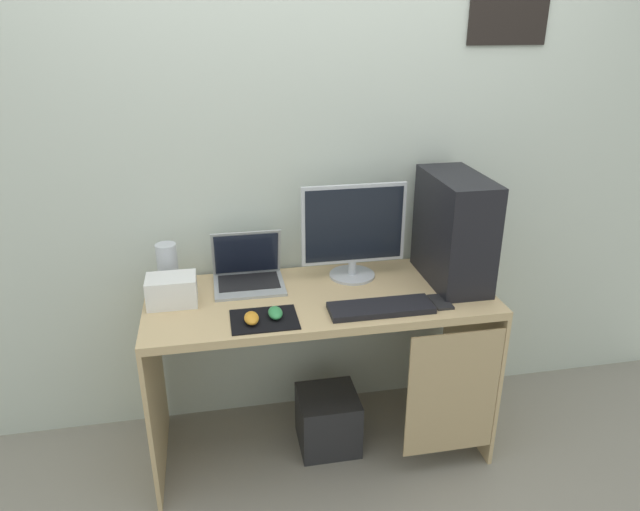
{
  "coord_description": "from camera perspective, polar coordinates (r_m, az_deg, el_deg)",
  "views": [
    {
      "loc": [
        -0.42,
        -2.16,
        1.88
      ],
      "look_at": [
        0.0,
        0.0,
        0.95
      ],
      "focal_mm": 32.69,
      "sensor_mm": 36.0,
      "label": 1
    }
  ],
  "objects": [
    {
      "name": "mouse_right",
      "position": [
        2.26,
        -6.73,
        -6.1
      ],
      "size": [
        0.06,
        0.1,
        0.03
      ],
      "primitive_type": "ellipsoid",
      "color": "orange",
      "rests_on": "mousepad"
    },
    {
      "name": "laptop",
      "position": [
        2.57,
        -7.04,
        -1.79
      ],
      "size": [
        0.3,
        0.25,
        0.23
      ],
      "color": "#9EA3A8",
      "rests_on": "desk"
    },
    {
      "name": "ground_plane",
      "position": [
        2.9,
        0.0,
        -17.62
      ],
      "size": [
        8.0,
        8.0,
        0.0
      ],
      "primitive_type": "plane",
      "color": "gray"
    },
    {
      "name": "desk",
      "position": [
        2.54,
        0.49,
        -7.12
      ],
      "size": [
        1.45,
        0.6,
        0.77
      ],
      "color": "tan",
      "rests_on": "ground_plane"
    },
    {
      "name": "mouse_left",
      "position": [
        2.29,
        -4.4,
        -5.61
      ],
      "size": [
        0.06,
        0.1,
        0.03
      ],
      "primitive_type": "ellipsoid",
      "color": "#338C4C",
      "rests_on": "mousepad"
    },
    {
      "name": "mousepad",
      "position": [
        2.28,
        -5.48,
        -6.25
      ],
      "size": [
        0.26,
        0.2,
        0.0
      ],
      "primitive_type": "cube",
      "color": "black",
      "rests_on": "desk"
    },
    {
      "name": "cell_phone",
      "position": [
        2.45,
        11.71,
        -4.47
      ],
      "size": [
        0.07,
        0.13,
        0.01
      ],
      "primitive_type": "cube",
      "color": "#232326",
      "rests_on": "desk"
    },
    {
      "name": "keyboard",
      "position": [
        2.35,
        5.98,
        -5.12
      ],
      "size": [
        0.42,
        0.14,
        0.02
      ],
      "primitive_type": "cube",
      "color": "black",
      "rests_on": "desk"
    },
    {
      "name": "pc_tower",
      "position": [
        2.58,
        12.99,
        2.5
      ],
      "size": [
        0.22,
        0.45,
        0.48
      ],
      "primitive_type": "cube",
      "color": "black",
      "rests_on": "desk"
    },
    {
      "name": "projector",
      "position": [
        2.45,
        -14.31,
        -3.32
      ],
      "size": [
        0.2,
        0.14,
        0.12
      ],
      "primitive_type": "cube",
      "color": "white",
      "rests_on": "desk"
    },
    {
      "name": "wall_back",
      "position": [
        2.6,
        -1.38,
        10.01
      ],
      "size": [
        4.0,
        0.05,
        2.6
      ],
      "color": "beige",
      "rests_on": "ground_plane"
    },
    {
      "name": "subwoofer",
      "position": [
        2.8,
        0.78,
        -15.78
      ],
      "size": [
        0.27,
        0.27,
        0.27
      ],
      "primitive_type": "cube",
      "color": "#232326",
      "rests_on": "ground_plane"
    },
    {
      "name": "monitor",
      "position": [
        2.55,
        3.3,
        2.3
      ],
      "size": [
        0.46,
        0.2,
        0.43
      ],
      "color": "#B7BCC6",
      "rests_on": "desk"
    },
    {
      "name": "speaker",
      "position": [
        2.58,
        -14.69,
        -1.0
      ],
      "size": [
        0.09,
        0.09,
        0.2
      ],
      "primitive_type": "cylinder",
      "color": "#B7BCC6",
      "rests_on": "desk"
    }
  ]
}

